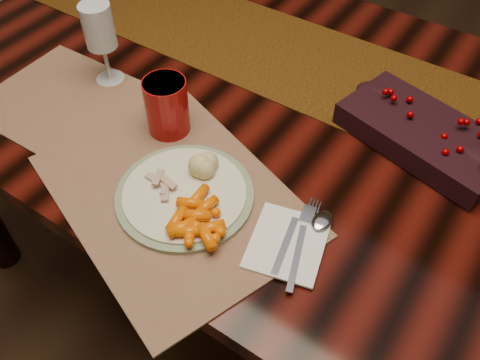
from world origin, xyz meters
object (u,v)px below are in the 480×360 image
Objects in this scene: mashed_potatoes at (203,159)px; dinner_plate at (185,194)px; wine_glass at (103,45)px; baby_carrots at (200,217)px; red_cup at (167,106)px; placemat_main at (173,195)px; turkey_shreds at (161,183)px; dining_table at (286,217)px; centerpiece at (425,131)px; napkin at (287,243)px.

dinner_plate is at bearing -84.13° from mashed_potatoes.
baby_carrots is at bearing -27.11° from wine_glass.
dinner_plate is 2.14× the size of red_cup.
mashed_potatoes is at bearing 124.53° from baby_carrots.
wine_glass reaches higher than red_cup.
baby_carrots reaches higher than dinner_plate.
red_cup reaches higher than placemat_main.
mashed_potatoes is (-0.07, 0.10, 0.01)m from baby_carrots.
mashed_potatoes is 0.42× the size of wine_glass.
turkey_shreds reaches higher than placemat_main.
dining_table is 5.59× the size of centerpiece.
centerpiece is 0.65× the size of placemat_main.
wine_glass is (-0.57, 0.17, 0.09)m from napkin.
dining_table is at bearing 75.06° from turkey_shreds.
red_cup is (-0.44, -0.25, 0.03)m from centerpiece.
centerpiece is 0.51m from red_cup.
dining_table is 0.49m from centerpiece.
napkin is 1.20× the size of red_cup.
centerpiece is 0.44m from mashed_potatoes.
placemat_main is at bearing -159.95° from dinner_plate.
napkin is (0.14, 0.05, -0.02)m from baby_carrots.
wine_glass is at bearing 170.40° from placemat_main.
placemat_main is (-0.07, -0.33, 0.38)m from dining_table.
dining_table is at bearing 102.26° from napkin.
napkin is at bearing -62.99° from dining_table.
napkin is (0.16, -0.31, 0.38)m from dining_table.
turkey_shreds is at bearing -31.53° from wine_glass.
turkey_shreds is 0.36× the size of wine_glass.
red_cup is at bearing 141.42° from baby_carrots.
turkey_shreds is 0.25m from napkin.
centerpiece is 4.12× the size of mashed_potatoes.
placemat_main is 0.23m from napkin.
baby_carrots is 0.26m from red_cup.
centerpiece is at bearing 29.27° from red_cup.
dinner_plate is at bearing 16.96° from turkey_shreds.
mashed_potatoes is at bearing 151.61° from napkin.
turkey_shreds is (-0.02, -0.00, 0.02)m from placemat_main.
centerpiece is (0.26, 0.05, 0.41)m from dining_table.
red_cup is (-0.12, 0.14, 0.06)m from placemat_main.
napkin is at bearing 4.26° from dinner_plate.
turkey_shreds is (-0.09, -0.34, 0.40)m from dining_table.
centerpiece is 0.69m from wine_glass.
mashed_potatoes reaches higher than napkin.
dinner_plate is at bearing -128.96° from centerpiece.
mashed_potatoes is (0.02, 0.08, 0.04)m from placemat_main.
placemat_main is at bearing -130.36° from centerpiece.
mashed_potatoes is at bearing -135.23° from centerpiece.
baby_carrots reaches higher than turkey_shreds.
dining_table is at bearing 19.61° from wine_glass.
red_cup reaches higher than mashed_potatoes.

